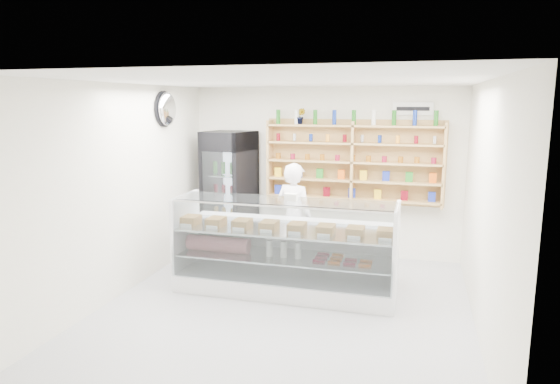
% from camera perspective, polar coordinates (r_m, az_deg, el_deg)
% --- Properties ---
extents(room, '(5.00, 5.00, 5.00)m').
position_cam_1_polar(room, '(6.00, 0.57, -0.87)').
color(room, '#A9AAAE').
rests_on(room, ground).
extents(display_counter, '(2.96, 0.88, 1.29)m').
position_cam_1_polar(display_counter, '(6.83, 0.56, -8.56)').
color(display_counter, white).
rests_on(display_counter, floor).
extents(shop_worker, '(0.71, 0.57, 1.67)m').
position_cam_1_polar(shop_worker, '(7.52, 1.62, -2.97)').
color(shop_worker, white).
rests_on(shop_worker, floor).
extents(drinks_cooler, '(0.88, 0.87, 2.07)m').
position_cam_1_polar(drinks_cooler, '(8.54, -5.77, -0.02)').
color(drinks_cooler, black).
rests_on(drinks_cooler, floor).
extents(wall_shelving, '(2.84, 0.28, 1.33)m').
position_cam_1_polar(wall_shelving, '(8.14, 8.31, 3.37)').
color(wall_shelving, tan).
rests_on(wall_shelving, back_wall).
extents(potted_plant, '(0.14, 0.12, 0.26)m').
position_cam_1_polar(potted_plant, '(8.24, 2.40, 8.65)').
color(potted_plant, '#1E6626').
rests_on(potted_plant, wall_shelving).
extents(security_mirror, '(0.15, 0.50, 0.50)m').
position_cam_1_polar(security_mirror, '(7.81, -12.77, 9.23)').
color(security_mirror, silver).
rests_on(security_mirror, left_wall).
extents(wall_sign, '(0.62, 0.03, 0.20)m').
position_cam_1_polar(wall_sign, '(8.15, 14.95, 9.18)').
color(wall_sign, white).
rests_on(wall_sign, back_wall).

